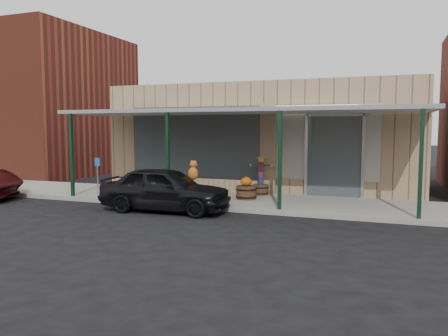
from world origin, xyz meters
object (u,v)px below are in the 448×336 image
(barrel_scarecrow, at_px, (261,181))
(parked_sedan, at_px, (165,189))
(handicap_sign, at_px, (97,172))
(barrel_pumpkin, at_px, (246,191))

(barrel_scarecrow, distance_m, parked_sedan, 3.80)
(handicap_sign, xyz_separation_m, parked_sedan, (3.10, -0.91, -0.33))
(handicap_sign, height_order, parked_sedan, parked_sedan)
(barrel_scarecrow, distance_m, barrel_pumpkin, 1.11)
(barrel_scarecrow, distance_m, handicap_sign, 5.68)
(barrel_scarecrow, relative_size, parked_sedan, 0.35)
(barrel_pumpkin, bearing_deg, handicap_sign, -166.56)
(barrel_scarecrow, height_order, handicap_sign, barrel_scarecrow)
(handicap_sign, bearing_deg, barrel_scarecrow, 43.32)
(parked_sedan, bearing_deg, handicap_sign, 72.25)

